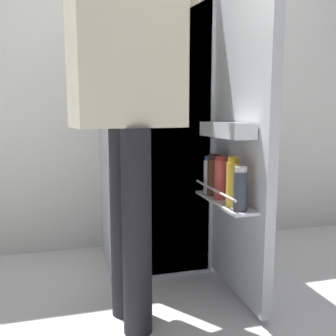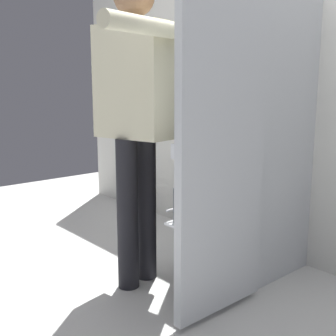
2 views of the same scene
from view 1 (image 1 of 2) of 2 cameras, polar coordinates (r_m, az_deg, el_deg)
name	(u,v)px [view 1 (image 1 of 2)]	position (r m, az deg, el deg)	size (l,w,h in m)	color
ground_plane	(175,299)	(1.89, 1.13, -20.21)	(6.43, 6.43, 0.00)	silver
kitchen_wall	(140,69)	(2.53, -4.45, 15.41)	(4.40, 0.10, 2.43)	silver
refrigerator	(157,131)	(2.13, -1.74, 5.92)	(0.63, 1.15, 1.63)	silver
person	(130,82)	(1.48, -6.06, 13.45)	(0.66, 0.70, 1.71)	black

